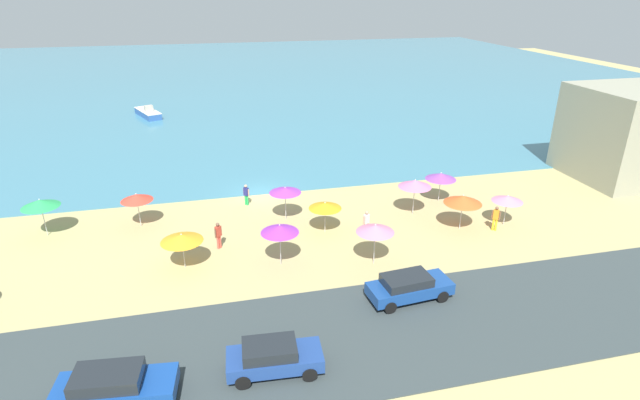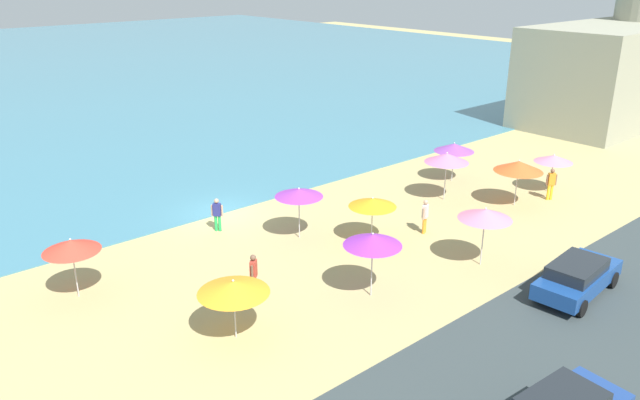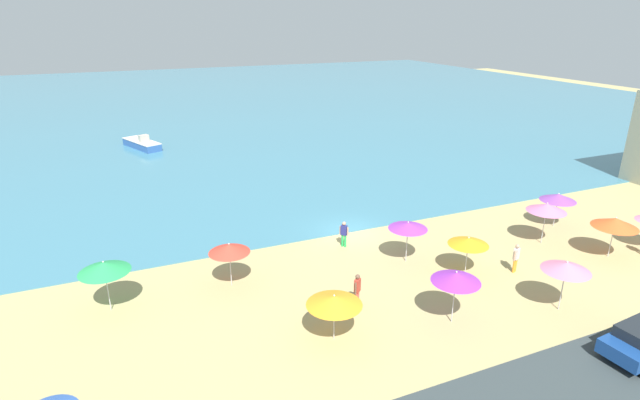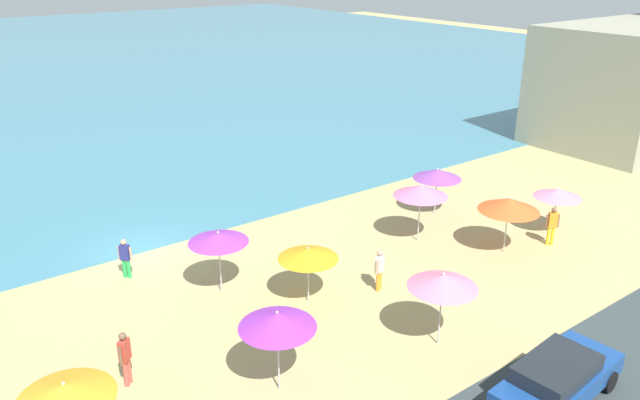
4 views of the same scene
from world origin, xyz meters
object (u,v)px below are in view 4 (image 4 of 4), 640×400
Objects in this scene: beach_umbrella_0 at (218,238)px; beach_umbrella_9 at (65,392)px; beach_umbrella_5 at (437,174)px; bather_0 at (379,268)px; parked_car_2 at (558,378)px; bather_2 at (125,256)px; beach_umbrella_2 at (509,204)px; beach_umbrella_7 at (558,193)px; bather_1 at (125,356)px; beach_umbrella_8 at (277,320)px; beach_umbrella_6 at (308,254)px; beach_umbrella_3 at (421,191)px; bather_3 at (552,224)px; beach_umbrella_10 at (443,281)px.

beach_umbrella_9 is at bearing -143.74° from beach_umbrella_0.
beach_umbrella_0 reaches higher than beach_umbrella_5.
parked_car_2 is at bearing -91.61° from bather_0.
beach_umbrella_9 is 1.49× the size of bather_2.
beach_umbrella_7 is (3.22, -0.13, -0.21)m from beach_umbrella_2.
bather_1 is at bearing 176.42° from beach_umbrella_2.
beach_umbrella_8 is 1.61× the size of bather_2.
beach_umbrella_2 is 12.56m from beach_umbrella_8.
beach_umbrella_7 is at bearing -8.34° from beach_umbrella_6.
bather_1 is 0.39× the size of parked_car_2.
beach_umbrella_5 is at bearing 26.10° from beach_umbrella_8.
beach_umbrella_7 is 1.35× the size of bather_2.
beach_umbrella_5 is 13.63m from parked_car_2.
bather_2 is at bearing 156.24° from beach_umbrella_7.
beach_umbrella_6 is (-6.78, -1.28, -0.43)m from beach_umbrella_3.
bather_2 is at bearing 69.66° from bather_1.
beach_umbrella_3 is 11.34m from beach_umbrella_8.
beach_umbrella_2 is 0.96× the size of beach_umbrella_8.
beach_umbrella_3 is at bearing 27.63° from bather_0.
bather_3 is (1.43, -5.36, -1.04)m from beach_umbrella_5.
beach_umbrella_9 is (-21.11, -0.73, -0.01)m from beach_umbrella_7.
beach_umbrella_10 reaches higher than beach_umbrella_7.
bather_3 is (19.99, 0.09, -0.94)m from beach_umbrella_9.
beach_umbrella_7 is 0.84× the size of beach_umbrella_8.
bather_2 is at bearing 169.45° from beach_umbrella_5.
beach_umbrella_5 reaches higher than bather_2.
beach_umbrella_9 is (-15.76, -3.79, -0.41)m from beach_umbrella_3.
beach_umbrella_0 is at bearing -177.70° from beach_umbrella_5.
beach_umbrella_3 reaches higher than beach_umbrella_6.
beach_umbrella_10 is at bearing -166.48° from bather_3.
beach_umbrella_7 is at bearing -29.74° from beach_umbrella_3.
beach_umbrella_7 is at bearing -5.03° from bather_0.
bather_0 is 0.94× the size of bather_1.
beach_umbrella_6 is 8.91m from parked_car_2.
beach_umbrella_3 is (8.97, -1.19, 0.13)m from beach_umbrella_0.
bather_1 is at bearing 176.65° from beach_umbrella_7.
beach_umbrella_0 is 1.51× the size of bather_2.
beach_umbrella_3 is 0.59× the size of parked_car_2.
beach_umbrella_6 is at bearing -48.49° from beach_umbrella_0.
bather_3 is (4.23, -3.69, -1.35)m from beach_umbrella_3.
beach_umbrella_8 is 1.08× the size of beach_umbrella_9.
bather_1 is at bearing 178.35° from bather_0.
beach_umbrella_3 is at bearing 24.75° from beach_umbrella_8.
beach_umbrella_9 is at bearing -178.03° from beach_umbrella_7.
beach_umbrella_8 is (-15.65, -1.69, 0.39)m from beach_umbrella_7.
bather_3 is (8.47, -1.48, 0.05)m from bather_0.
bather_2 is (-2.41, 3.11, -1.28)m from beach_umbrella_0.
beach_umbrella_0 is 11.98m from parked_car_2.
beach_umbrella_9 reaches higher than beach_umbrella_7.
bather_1 is at bearing 174.43° from bather_3.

